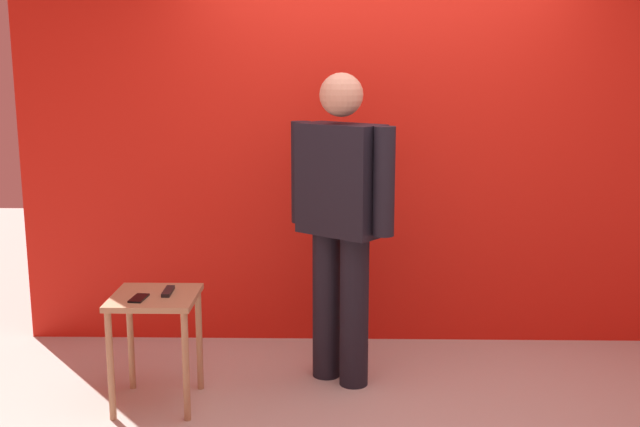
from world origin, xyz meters
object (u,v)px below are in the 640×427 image
standing_person (341,213)px  cell_phone (139,298)px  side_table (155,316)px  tv_remote (168,291)px

standing_person → cell_phone: (-1.06, -0.42, -0.37)m
cell_phone → side_table: bearing=56.2°
standing_person → cell_phone: size_ratio=12.41×
side_table → cell_phone: cell_phone is taller
standing_person → tv_remote: size_ratio=10.51×
side_table → tv_remote: tv_remote is taller
standing_person → side_table: (-1.00, -0.34, -0.50)m
tv_remote → standing_person: bearing=16.7°
standing_person → tv_remote: 1.05m
standing_person → cell_phone: 1.20m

